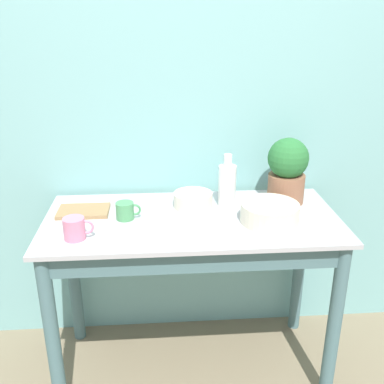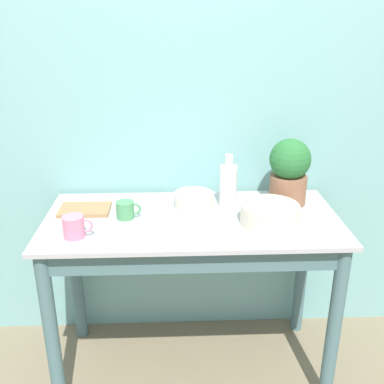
{
  "view_description": "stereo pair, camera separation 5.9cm",
  "coord_description": "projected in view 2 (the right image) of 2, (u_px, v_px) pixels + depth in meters",
  "views": [
    {
      "loc": [
        -0.13,
        -1.48,
        1.64
      ],
      "look_at": [
        0.0,
        0.3,
        0.93
      ],
      "focal_mm": 42.0,
      "sensor_mm": 36.0,
      "label": 1
    },
    {
      "loc": [
        -0.07,
        -1.48,
        1.64
      ],
      "look_at": [
        0.0,
        0.3,
        0.93
      ],
      "focal_mm": 42.0,
      "sensor_mm": 36.0,
      "label": 2
    }
  ],
  "objects": [
    {
      "name": "wall_back",
      "position": [
        189.0,
        113.0,
        2.15
      ],
      "size": [
        6.0,
        0.05,
        2.4
      ],
      "color": "#7AB2B2",
      "rests_on": "ground_plane"
    },
    {
      "name": "counter_table",
      "position": [
        192.0,
        254.0,
        2.01
      ],
      "size": [
        1.29,
        0.6,
        0.81
      ],
      "color": "slate",
      "rests_on": "ground_plane"
    },
    {
      "name": "potted_plant",
      "position": [
        289.0,
        170.0,
        2.06
      ],
      "size": [
        0.19,
        0.19,
        0.31
      ],
      "color": "#8C5B42",
      "rests_on": "counter_table"
    },
    {
      "name": "bowl_wash_large",
      "position": [
        270.0,
        214.0,
        1.9
      ],
      "size": [
        0.25,
        0.25,
        0.08
      ],
      "color": "beige",
      "rests_on": "counter_table"
    },
    {
      "name": "bottle_tall",
      "position": [
        228.0,
        185.0,
        2.05
      ],
      "size": [
        0.08,
        0.08,
        0.25
      ],
      "color": "white",
      "rests_on": "counter_table"
    },
    {
      "name": "mug_green",
      "position": [
        126.0,
        210.0,
        1.95
      ],
      "size": [
        0.11,
        0.08,
        0.08
      ],
      "color": "#4C935B",
      "rests_on": "counter_table"
    },
    {
      "name": "mug_pink",
      "position": [
        74.0,
        227.0,
        1.78
      ],
      "size": [
        0.12,
        0.09,
        0.09
      ],
      "color": "pink",
      "rests_on": "counter_table"
    },
    {
      "name": "bowl_small_cream",
      "position": [
        194.0,
        200.0,
        2.06
      ],
      "size": [
        0.18,
        0.18,
        0.07
      ],
      "color": "beige",
      "rests_on": "counter_table"
    },
    {
      "name": "tray_board",
      "position": [
        85.0,
        210.0,
        2.02
      ],
      "size": [
        0.23,
        0.15,
        0.02
      ],
      "color": "#99754C",
      "rests_on": "counter_table"
    }
  ]
}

